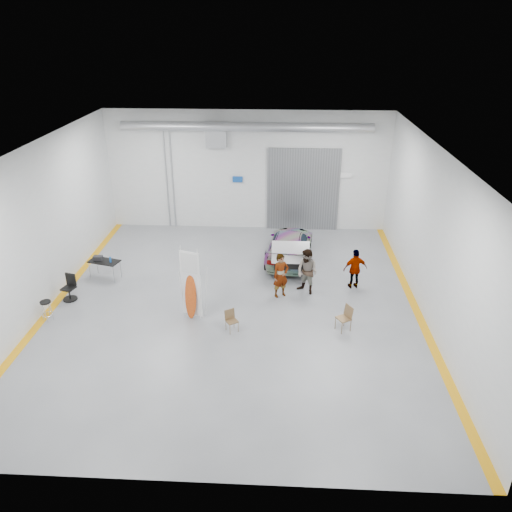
{
  "coord_description": "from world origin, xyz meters",
  "views": [
    {
      "loc": [
        1.69,
        -16.22,
        9.82
      ],
      "look_at": [
        0.77,
        1.32,
        1.5
      ],
      "focal_mm": 35.0,
      "sensor_mm": 36.0,
      "label": 1
    }
  ],
  "objects_px": {
    "shop_stool": "(47,311)",
    "office_chair": "(69,289)",
    "person_b": "(307,272)",
    "folding_chair_far": "(343,323)",
    "surfboard_display": "(193,290)",
    "work_table": "(103,261)",
    "folding_chair_near": "(232,325)",
    "person_a": "(281,275)",
    "sedan_car": "(289,245)",
    "person_c": "(355,269)"
  },
  "relations": [
    {
      "from": "folding_chair_near",
      "to": "office_chair",
      "type": "relative_size",
      "value": 0.76
    },
    {
      "from": "surfboard_display",
      "to": "work_table",
      "type": "distance_m",
      "value": 5.17
    },
    {
      "from": "person_b",
      "to": "surfboard_display",
      "type": "bearing_deg",
      "value": -114.95
    },
    {
      "from": "surfboard_display",
      "to": "person_b",
      "type": "bearing_deg",
      "value": 45.53
    },
    {
      "from": "folding_chair_far",
      "to": "office_chair",
      "type": "height_order",
      "value": "office_chair"
    },
    {
      "from": "person_a",
      "to": "person_b",
      "type": "xyz_separation_m",
      "value": [
        1.03,
        0.32,
        0.03
      ]
    },
    {
      "from": "work_table",
      "to": "office_chair",
      "type": "relative_size",
      "value": 1.35
    },
    {
      "from": "folding_chair_near",
      "to": "person_c",
      "type": "bearing_deg",
      "value": 3.74
    },
    {
      "from": "folding_chair_near",
      "to": "office_chair",
      "type": "bearing_deg",
      "value": 131.43
    },
    {
      "from": "surfboard_display",
      "to": "office_chair",
      "type": "xyz_separation_m",
      "value": [
        -5.01,
        1.07,
        -0.68
      ]
    },
    {
      "from": "person_b",
      "to": "office_chair",
      "type": "distance_m",
      "value": 9.23
    },
    {
      "from": "person_a",
      "to": "sedan_car",
      "type": "bearing_deg",
      "value": 54.53
    },
    {
      "from": "sedan_car",
      "to": "surfboard_display",
      "type": "distance_m",
      "value": 6.26
    },
    {
      "from": "folding_chair_near",
      "to": "shop_stool",
      "type": "bearing_deg",
      "value": 144.64
    },
    {
      "from": "person_b",
      "to": "work_table",
      "type": "relative_size",
      "value": 1.34
    },
    {
      "from": "sedan_car",
      "to": "person_b",
      "type": "bearing_deg",
      "value": 108.87
    },
    {
      "from": "sedan_car",
      "to": "surfboard_display",
      "type": "height_order",
      "value": "surfboard_display"
    },
    {
      "from": "work_table",
      "to": "surfboard_display",
      "type": "bearing_deg",
      "value": -34.02
    },
    {
      "from": "surfboard_display",
      "to": "folding_chair_far",
      "type": "xyz_separation_m",
      "value": [
        5.32,
        -0.53,
        -0.84
      ]
    },
    {
      "from": "folding_chair_near",
      "to": "shop_stool",
      "type": "relative_size",
      "value": 1.0
    },
    {
      "from": "person_b",
      "to": "folding_chair_far",
      "type": "height_order",
      "value": "person_b"
    },
    {
      "from": "work_table",
      "to": "sedan_car",
      "type": "bearing_deg",
      "value": 16.4
    },
    {
      "from": "sedan_car",
      "to": "shop_stool",
      "type": "height_order",
      "value": "sedan_car"
    },
    {
      "from": "person_a",
      "to": "shop_stool",
      "type": "xyz_separation_m",
      "value": [
        -8.35,
        -2.2,
        -0.51
      ]
    },
    {
      "from": "person_b",
      "to": "shop_stool",
      "type": "distance_m",
      "value": 9.73
    },
    {
      "from": "sedan_car",
      "to": "work_table",
      "type": "bearing_deg",
      "value": 23.28
    },
    {
      "from": "person_a",
      "to": "work_table",
      "type": "distance_m",
      "value": 7.49
    },
    {
      "from": "sedan_car",
      "to": "folding_chair_far",
      "type": "relative_size",
      "value": 4.96
    },
    {
      "from": "surfboard_display",
      "to": "office_chair",
      "type": "relative_size",
      "value": 2.72
    },
    {
      "from": "shop_stool",
      "to": "office_chair",
      "type": "bearing_deg",
      "value": 81.94
    },
    {
      "from": "sedan_car",
      "to": "shop_stool",
      "type": "relative_size",
      "value": 5.82
    },
    {
      "from": "office_chair",
      "to": "sedan_car",
      "type": "bearing_deg",
      "value": 41.35
    },
    {
      "from": "folding_chair_far",
      "to": "sedan_car",
      "type": "bearing_deg",
      "value": 167.48
    },
    {
      "from": "sedan_car",
      "to": "work_table",
      "type": "relative_size",
      "value": 3.3
    },
    {
      "from": "person_b",
      "to": "shop_stool",
      "type": "relative_size",
      "value": 2.37
    },
    {
      "from": "surfboard_display",
      "to": "folding_chair_near",
      "type": "height_order",
      "value": "surfboard_display"
    },
    {
      "from": "folding_chair_far",
      "to": "shop_stool",
      "type": "bearing_deg",
      "value": -120.68
    },
    {
      "from": "surfboard_display",
      "to": "folding_chair_near",
      "type": "xyz_separation_m",
      "value": [
        1.46,
        -0.79,
        -0.89
      ]
    },
    {
      "from": "surfboard_display",
      "to": "person_a",
      "type": "bearing_deg",
      "value": 48.29
    },
    {
      "from": "person_a",
      "to": "work_table",
      "type": "bearing_deg",
      "value": 141.95
    },
    {
      "from": "sedan_car",
      "to": "folding_chair_far",
      "type": "xyz_separation_m",
      "value": [
        1.83,
        -5.7,
        -0.37
      ]
    },
    {
      "from": "person_c",
      "to": "folding_chair_far",
      "type": "relative_size",
      "value": 1.83
    },
    {
      "from": "folding_chair_near",
      "to": "work_table",
      "type": "distance_m",
      "value": 6.84
    },
    {
      "from": "person_a",
      "to": "person_b",
      "type": "bearing_deg",
      "value": -12.07
    },
    {
      "from": "surfboard_display",
      "to": "folding_chair_far",
      "type": "bearing_deg",
      "value": 13.46
    },
    {
      "from": "person_c",
      "to": "folding_chair_near",
      "type": "relative_size",
      "value": 2.14
    },
    {
      "from": "person_a",
      "to": "folding_chair_far",
      "type": "xyz_separation_m",
      "value": [
        2.2,
        -2.27,
        -0.61
      ]
    },
    {
      "from": "person_a",
      "to": "person_b",
      "type": "distance_m",
      "value": 1.08
    },
    {
      "from": "person_a",
      "to": "shop_stool",
      "type": "bearing_deg",
      "value": 165.48
    },
    {
      "from": "office_chair",
      "to": "person_b",
      "type": "bearing_deg",
      "value": 21.8
    }
  ]
}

